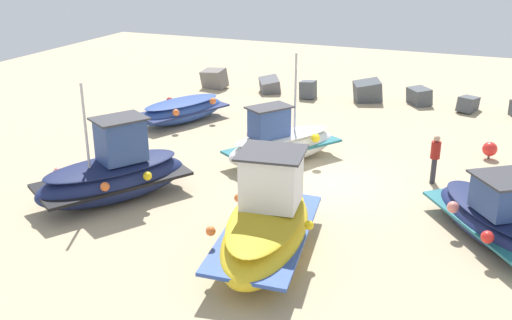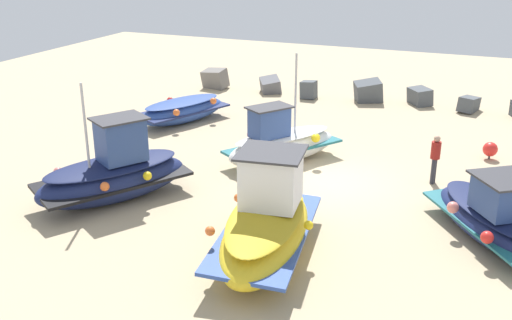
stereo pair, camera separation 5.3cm
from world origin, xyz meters
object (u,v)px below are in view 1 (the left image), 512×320
(fishing_boat_4, at_px, (114,174))
(person_walking, at_px, (435,156))
(fishing_boat_2, at_px, (494,216))
(mooring_buoy_0, at_px, (490,149))
(fishing_boat_1, at_px, (267,223))
(fishing_boat_0, at_px, (281,143))
(fishing_boat_3, at_px, (182,110))

(fishing_boat_4, height_order, person_walking, fishing_boat_4)
(fishing_boat_2, distance_m, mooring_buoy_0, 6.65)
(fishing_boat_1, relative_size, fishing_boat_2, 1.13)
(fishing_boat_2, distance_m, person_walking, 3.99)
(mooring_buoy_0, bearing_deg, fishing_boat_2, -87.02)
(fishing_boat_2, distance_m, fishing_boat_4, 11.30)
(fishing_boat_4, distance_m, mooring_buoy_0, 13.71)
(fishing_boat_0, relative_size, fishing_boat_2, 0.96)
(fishing_boat_2, bearing_deg, fishing_boat_3, -151.66)
(mooring_buoy_0, bearing_deg, fishing_boat_4, -142.09)
(fishing_boat_1, bearing_deg, mooring_buoy_0, -35.56)
(fishing_boat_4, bearing_deg, fishing_boat_0, -4.68)
(fishing_boat_2, height_order, fishing_boat_4, fishing_boat_4)
(fishing_boat_2, bearing_deg, fishing_boat_0, -150.00)
(person_walking, bearing_deg, fishing_boat_4, -141.29)
(fishing_boat_3, bearing_deg, fishing_boat_1, 62.05)
(fishing_boat_3, xyz_separation_m, fishing_boat_4, (2.14, -8.23, 0.31))
(fishing_boat_1, xyz_separation_m, fishing_boat_3, (-7.85, 9.63, -0.34))
(fishing_boat_1, height_order, person_walking, fishing_boat_1)
(fishing_boat_0, bearing_deg, mooring_buoy_0, 148.42)
(person_walking, height_order, mooring_buoy_0, person_walking)
(fishing_boat_4, distance_m, person_walking, 10.52)
(fishing_boat_1, bearing_deg, fishing_boat_3, 31.12)
(fishing_boat_3, height_order, person_walking, person_walking)
(fishing_boat_4, xyz_separation_m, person_walking, (9.14, 5.21, 0.13))
(fishing_boat_1, distance_m, mooring_buoy_0, 11.07)
(fishing_boat_1, xyz_separation_m, fishing_boat_2, (5.45, 3.18, -0.23))
(mooring_buoy_0, bearing_deg, person_walking, -117.42)
(fishing_boat_0, relative_size, fishing_boat_1, 0.85)
(person_walking, relative_size, mooring_buoy_0, 2.58)
(fishing_boat_0, bearing_deg, fishing_boat_3, -84.31)
(fishing_boat_4, bearing_deg, fishing_boat_1, -72.60)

